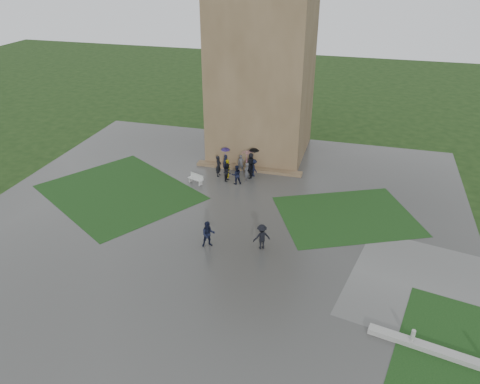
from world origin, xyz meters
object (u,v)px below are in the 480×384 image
(tower, at_px, (263,50))
(pedestrian_near, at_px, (262,237))
(bench, at_px, (196,179))
(pedestrian_mid, at_px, (208,234))

(tower, relative_size, pedestrian_near, 10.83)
(bench, distance_m, pedestrian_mid, 8.96)
(bench, bearing_deg, pedestrian_near, -25.11)
(pedestrian_mid, xyz_separation_m, pedestrian_near, (3.24, 0.64, -0.03))
(tower, xyz_separation_m, bench, (-3.39, -7.95, -8.59))
(tower, distance_m, pedestrian_mid, 17.98)
(tower, bearing_deg, bench, -113.08)
(bench, xyz_separation_m, pedestrian_near, (7.06, -7.45, 0.44))
(tower, height_order, bench, tower)
(bench, distance_m, pedestrian_near, 10.27)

